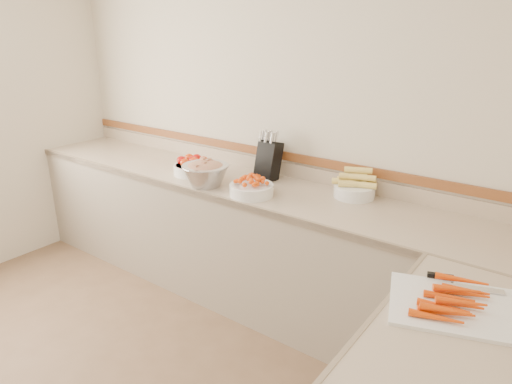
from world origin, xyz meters
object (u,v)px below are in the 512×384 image
Objects in this scene: tomato_bowl at (192,166)px; knife_block at (269,159)px; corn_bowl at (355,188)px; cherry_tomato_bowl at (251,188)px; cutting_board at (455,304)px; rhubarb_bowl at (206,173)px.

knife_block is at bearing 25.34° from tomato_bowl.
cherry_tomato_bowl is at bearing -146.01° from corn_bowl.
knife_block is at bearing 149.30° from cutting_board.
cherry_tomato_bowl is at bearing 158.66° from cutting_board.
knife_block is 0.66m from corn_bowl.
tomato_bowl is at bearing -167.33° from corn_bowl.
knife_block is 0.62× the size of cutting_board.
knife_block reaches higher than rhubarb_bowl.
cutting_board is (1.51, -0.89, -0.13)m from knife_block.
corn_bowl is at bearing 12.67° from tomato_bowl.
corn_bowl is (0.66, 0.02, -0.08)m from knife_block.
knife_block is 0.58m from tomato_bowl.
corn_bowl reaches higher than cherry_tomato_bowl.
corn_bowl is 1.25m from cutting_board.
cherry_tomato_bowl is 0.89× the size of rhubarb_bowl.
cherry_tomato_bowl is 0.49× the size of cutting_board.
corn_bowl is 0.90× the size of rhubarb_bowl.
knife_block is 0.38m from cherry_tomato_bowl.
corn_bowl is 0.50× the size of cutting_board.
rhubarb_bowl is (-0.25, -0.39, -0.05)m from knife_block.
cutting_board is at bearing -30.70° from knife_block.
cherry_tomato_bowl reaches higher than tomato_bowl.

